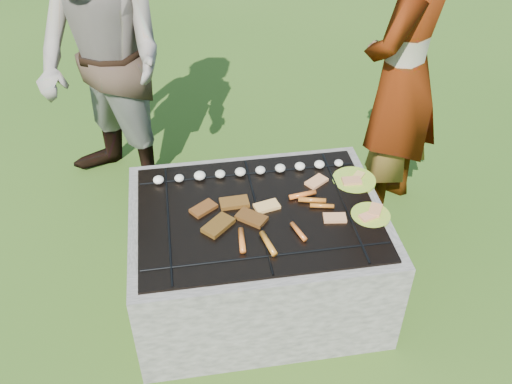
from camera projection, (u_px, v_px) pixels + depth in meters
lawn at (257, 292)px, 3.28m from camera, size 60.00×60.00×0.00m
fire_pit at (257, 257)px, 3.10m from camera, size 1.30×1.00×0.62m
mushrooms at (247, 171)px, 3.12m from camera, size 1.05×0.06×0.04m
pork_slabs at (228, 215)px, 2.86m from camera, size 0.39×0.30×0.02m
sausages at (286, 221)px, 2.81m from camera, size 0.52×0.43×0.03m
bread_on_grate at (302, 201)px, 2.94m from camera, size 0.45×0.40×0.02m
plate_far at (354, 180)px, 3.09m from camera, size 0.25×0.25×0.03m
plate_near at (371, 215)px, 2.87m from camera, size 0.21×0.21×0.03m
cook at (404, 75)px, 3.27m from camera, size 0.82×0.83×1.94m
bystander at (102, 65)px, 3.42m from camera, size 1.15×1.16×1.89m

